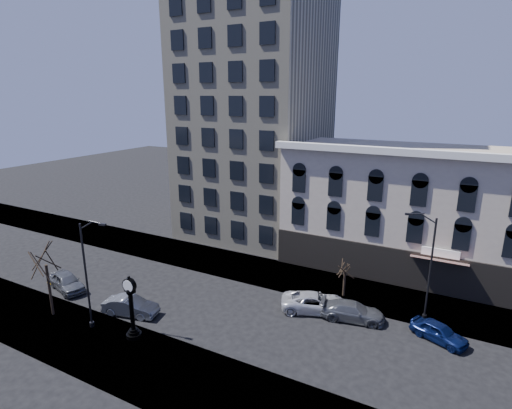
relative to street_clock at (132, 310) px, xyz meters
The scene contains 16 objects.
ground 7.05m from the street_clock, 68.72° to the left, with size 160.00×160.00×0.00m, color black.
sidewalk_far 14.59m from the street_clock, 80.33° to the left, with size 160.00×6.00×0.12m, color gray.
sidewalk_near 3.72m from the street_clock, 36.31° to the right, with size 160.00×6.00×0.12m, color gray.
cream_tower 30.58m from the street_clock, 98.36° to the left, with size 15.90×15.40×42.50m.
victorian_row 26.66m from the street_clock, 56.88° to the left, with size 22.60×11.19×12.50m.
street_clock is the anchor object (origin of this frame).
street_lamp_near 5.31m from the street_clock, behind, with size 2.19×0.61×8.52m.
street_lamp_far 21.64m from the street_clock, 34.80° to the left, with size 2.20×0.67×8.59m.
bare_tree_near 8.42m from the street_clock, behind, with size 3.93×3.93×6.74m.
bare_tree_far 17.35m from the street_clock, 48.56° to the left, with size 2.17×2.17×3.72m.
warning_sign 9.31m from the street_clock, behind, with size 0.73×0.22×2.29m.
car_near_a 11.09m from the street_clock, 165.55° to the left, with size 1.82×4.52×1.54m, color #595B60.
car_near_b 3.75m from the street_clock, 138.16° to the left, with size 1.54×4.40×1.45m, color #595B60.
car_far_a 14.00m from the street_clock, 43.61° to the left, with size 2.45×5.32×1.48m, color silver.
car_far_b 16.38m from the street_clock, 36.67° to the left, with size 1.98×4.87×1.41m, color #595B60.
car_far_c 21.64m from the street_clock, 27.29° to the left, with size 1.57×3.91×1.33m, color #0C194C.
Camera 1 is at (16.93, -24.16, 16.73)m, focal length 28.00 mm.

